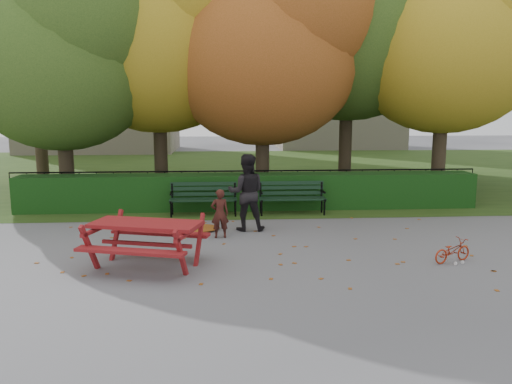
{
  "coord_description": "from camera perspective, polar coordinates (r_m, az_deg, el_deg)",
  "views": [
    {
      "loc": [
        -0.82,
        -9.6,
        2.8
      ],
      "look_at": [
        -0.05,
        1.36,
        1.0
      ],
      "focal_mm": 35.0,
      "sensor_mm": 36.0,
      "label": 1
    }
  ],
  "objects": [
    {
      "name": "tree_e",
      "position": [
        17.19,
        22.23,
        16.27
      ],
      "size": [
        6.09,
        5.8,
        8.16
      ],
      "color": "#30241C",
      "rests_on": "ground"
    },
    {
      "name": "bench_right",
      "position": [
        13.64,
        4.12,
        -0.35
      ],
      "size": [
        1.8,
        0.57,
        0.88
      ],
      "color": "black",
      "rests_on": "ground"
    },
    {
      "name": "tree_g",
      "position": [
        21.57,
        21.95,
        15.51
      ],
      "size": [
        6.3,
        6.0,
        8.55
      ],
      "color": "#30241C",
      "rests_on": "ground"
    },
    {
      "name": "bench_left",
      "position": [
        13.51,
        -6.01,
        -0.46
      ],
      "size": [
        1.8,
        0.57,
        0.88
      ],
      "color": "black",
      "rests_on": "ground"
    },
    {
      "name": "iron_fence",
      "position": [
        15.1,
        -0.88,
        0.68
      ],
      "size": [
        14.0,
        0.04,
        1.02
      ],
      "color": "black",
      "rests_on": "ground"
    },
    {
      "name": "building_right",
      "position": [
        38.76,
        9.41,
        13.93
      ],
      "size": [
        9.0,
        6.0,
        12.0
      ],
      "primitive_type": "cube",
      "color": "#B6AC90",
      "rests_on": "ground"
    },
    {
      "name": "leaf_pile",
      "position": [
        11.94,
        -7.18,
        -4.11
      ],
      "size": [
        1.34,
        0.99,
        0.09
      ],
      "primitive_type": "ellipsoid",
      "rotation": [
        0.0,
        0.0,
        0.1
      ],
      "color": "maroon",
      "rests_on": "ground"
    },
    {
      "name": "tree_d",
      "position": [
        17.76,
        12.07,
        19.43
      ],
      "size": [
        7.14,
        6.8,
        9.58
      ],
      "color": "#30241C",
      "rests_on": "ground"
    },
    {
      "name": "tree_c",
      "position": [
        15.78,
        2.1,
        16.67
      ],
      "size": [
        6.3,
        6.0,
        8.0
      ],
      "color": "#30241C",
      "rests_on": "ground"
    },
    {
      "name": "building_left",
      "position": [
        36.83,
        -17.55,
        16.23
      ],
      "size": [
        10.0,
        7.0,
        15.0
      ],
      "primitive_type": "cube",
      "color": "#B6AC90",
      "rests_on": "ground"
    },
    {
      "name": "adult",
      "position": [
        11.68,
        -1.11,
        -0.05
      ],
      "size": [
        0.9,
        0.72,
        1.81
      ],
      "primitive_type": "imported",
      "rotation": [
        0.0,
        0.0,
        3.1
      ],
      "color": "black",
      "rests_on": "ground"
    },
    {
      "name": "picnic_table",
      "position": [
        9.17,
        -12.47,
        -4.52
      ],
      "size": [
        2.29,
        2.04,
        0.94
      ],
      "rotation": [
        0.0,
        0.0,
        -0.28
      ],
      "color": "maroon",
      "rests_on": "ground"
    },
    {
      "name": "child",
      "position": [
        11.07,
        -4.16,
        -2.47
      ],
      "size": [
        0.43,
        0.31,
        1.1
      ],
      "primitive_type": "imported",
      "rotation": [
        0.0,
        0.0,
        3.26
      ],
      "color": "#3C1813",
      "rests_on": "ground"
    },
    {
      "name": "tree_f",
      "position": [
        20.08,
        -23.37,
        16.86
      ],
      "size": [
        6.93,
        6.6,
        9.19
      ],
      "color": "#30241C",
      "rests_on": "ground"
    },
    {
      "name": "ground",
      "position": [
        10.04,
        0.82,
        -6.9
      ],
      "size": [
        90.0,
        90.0,
        0.0
      ],
      "primitive_type": "plane",
      "color": "slate",
      "rests_on": "ground"
    },
    {
      "name": "leaf_scatter",
      "position": [
        10.32,
        0.68,
        -6.4
      ],
      "size": [
        9.0,
        5.7,
        0.01
      ],
      "primitive_type": null,
      "color": "maroon",
      "rests_on": "ground"
    },
    {
      "name": "bicycle",
      "position": [
        10.04,
        21.53,
        -6.26
      ],
      "size": [
        0.89,
        0.58,
        0.44
      ],
      "primitive_type": "imported",
      "rotation": [
        0.0,
        0.0,
        1.94
      ],
      "color": "#9C260E",
      "rests_on": "ground"
    },
    {
      "name": "grass_strip",
      "position": [
        23.78,
        -2.03,
        2.56
      ],
      "size": [
        90.0,
        90.0,
        0.0
      ],
      "primitive_type": "plane",
      "color": "#213B12",
      "rests_on": "ground"
    },
    {
      "name": "tree_a",
      "position": [
        15.89,
        -20.69,
        14.94
      ],
      "size": [
        5.88,
        5.6,
        7.48
      ],
      "color": "#30241C",
      "rests_on": "ground"
    },
    {
      "name": "tree_b",
      "position": [
        16.63,
        -10.09,
        18.17
      ],
      "size": [
        6.72,
        6.4,
        8.79
      ],
      "color": "#30241C",
      "rests_on": "ground"
    },
    {
      "name": "hedge",
      "position": [
        14.31,
        -0.7,
        0.06
      ],
      "size": [
        13.0,
        0.9,
        1.0
      ],
      "primitive_type": "cube",
      "color": "black",
      "rests_on": "ground"
    }
  ]
}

